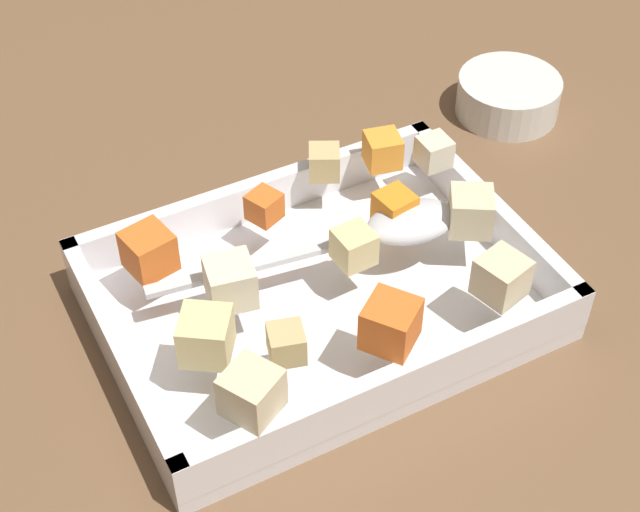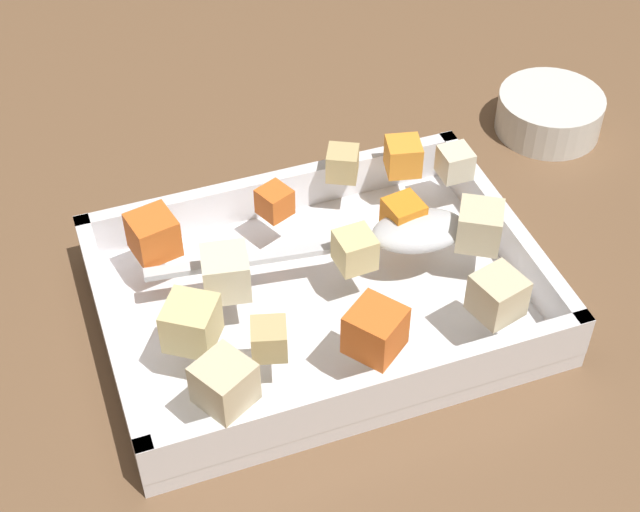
# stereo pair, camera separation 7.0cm
# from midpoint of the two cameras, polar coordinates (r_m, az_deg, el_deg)

# --- Properties ---
(ground_plane) EXTENTS (4.00, 4.00, 0.00)m
(ground_plane) POSITION_cam_midpoint_polar(r_m,az_deg,el_deg) (0.74, -3.62, -3.82)
(ground_plane) COLOR brown
(baking_dish) EXTENTS (0.33, 0.23, 0.05)m
(baking_dish) POSITION_cam_midpoint_polar(r_m,az_deg,el_deg) (0.73, -2.73, -2.70)
(baking_dish) COLOR silver
(baking_dish) RESTS_ON ground_plane
(carrot_chunk_corner_sw) EXTENTS (0.03, 0.03, 0.03)m
(carrot_chunk_corner_sw) POSITION_cam_midpoint_polar(r_m,az_deg,el_deg) (0.73, 1.74, 2.72)
(carrot_chunk_corner_sw) COLOR orange
(carrot_chunk_corner_sw) RESTS_ON baking_dish
(carrot_chunk_corner_se) EXTENTS (0.04, 0.04, 0.03)m
(carrot_chunk_corner_se) POSITION_cam_midpoint_polar(r_m,az_deg,el_deg) (0.71, -12.95, 0.15)
(carrot_chunk_corner_se) COLOR orange
(carrot_chunk_corner_se) RESTS_ON baking_dish
(carrot_chunk_front_center) EXTENTS (0.03, 0.03, 0.03)m
(carrot_chunk_front_center) POSITION_cam_midpoint_polar(r_m,az_deg,el_deg) (0.79, 1.21, 6.22)
(carrot_chunk_front_center) COLOR orange
(carrot_chunk_front_center) RESTS_ON baking_dish
(carrot_chunk_near_left) EXTENTS (0.03, 0.03, 0.02)m
(carrot_chunk_near_left) POSITION_cam_midpoint_polar(r_m,az_deg,el_deg) (0.74, -6.07, 2.82)
(carrot_chunk_near_left) COLOR orange
(carrot_chunk_near_left) RESTS_ON baking_dish
(carrot_chunk_center) EXTENTS (0.05, 0.05, 0.03)m
(carrot_chunk_center) POSITION_cam_midpoint_polar(r_m,az_deg,el_deg) (0.64, 1.13, -4.22)
(carrot_chunk_center) COLOR orange
(carrot_chunk_center) RESTS_ON baking_dish
(potato_chunk_heap_side) EXTENTS (0.05, 0.05, 0.03)m
(potato_chunk_heap_side) POSITION_cam_midpoint_polar(r_m,az_deg,el_deg) (0.65, -9.91, -4.87)
(potato_chunk_heap_side) COLOR #E0CC89
(potato_chunk_heap_side) RESTS_ON baking_dish
(potato_chunk_far_left) EXTENTS (0.04, 0.04, 0.03)m
(potato_chunk_far_left) POSITION_cam_midpoint_polar(r_m,az_deg,el_deg) (0.61, -7.40, -8.23)
(potato_chunk_far_left) COLOR beige
(potato_chunk_far_left) RESTS_ON baking_dish
(potato_chunk_mid_right) EXTENTS (0.03, 0.03, 0.03)m
(potato_chunk_mid_right) POSITION_cam_midpoint_polar(r_m,az_deg,el_deg) (0.70, -0.82, 0.43)
(potato_chunk_mid_right) COLOR #E0CC89
(potato_chunk_mid_right) RESTS_ON baking_dish
(potato_chunk_heap_top) EXTENTS (0.04, 0.04, 0.03)m
(potato_chunk_heap_top) POSITION_cam_midpoint_polar(r_m,az_deg,el_deg) (0.68, 7.90, -1.41)
(potato_chunk_heap_top) COLOR beige
(potato_chunk_heap_top) RESTS_ON baking_dish
(potato_chunk_corner_nw) EXTENTS (0.03, 0.03, 0.02)m
(potato_chunk_corner_nw) POSITION_cam_midpoint_polar(r_m,az_deg,el_deg) (0.64, -5.15, -5.38)
(potato_chunk_corner_nw) COLOR tan
(potato_chunk_corner_nw) RESTS_ON baking_dish
(potato_chunk_mid_left) EXTENTS (0.04, 0.04, 0.03)m
(potato_chunk_mid_left) POSITION_cam_midpoint_polar(r_m,az_deg,el_deg) (0.68, -8.31, -1.70)
(potato_chunk_mid_left) COLOR beige
(potato_chunk_mid_left) RESTS_ON baking_dish
(potato_chunk_near_spoon) EXTENTS (0.04, 0.04, 0.03)m
(potato_chunk_near_spoon) POSITION_cam_midpoint_polar(r_m,az_deg,el_deg) (0.73, 6.28, 2.53)
(potato_chunk_near_spoon) COLOR beige
(potato_chunk_near_spoon) RESTS_ON baking_dish
(potato_chunk_rim_edge) EXTENTS (0.03, 0.03, 0.02)m
(potato_chunk_rim_edge) POSITION_cam_midpoint_polar(r_m,az_deg,el_deg) (0.78, -2.33, 5.49)
(potato_chunk_rim_edge) COLOR tan
(potato_chunk_rim_edge) RESTS_ON baking_dish
(parsnip_chunk_under_handle) EXTENTS (0.02, 0.02, 0.02)m
(parsnip_chunk_under_handle) POSITION_cam_midpoint_polar(r_m,az_deg,el_deg) (0.79, 4.29, 6.10)
(parsnip_chunk_under_handle) COLOR beige
(parsnip_chunk_under_handle) RESTS_ON baking_dish
(serving_spoon) EXTENTS (0.24, 0.06, 0.02)m
(serving_spoon) POSITION_cam_midpoint_polar(r_m,az_deg,el_deg) (0.73, 1.57, 1.84)
(serving_spoon) COLOR silver
(serving_spoon) RESTS_ON baking_dish
(small_prep_bowl) EXTENTS (0.10, 0.10, 0.04)m
(small_prep_bowl) POSITION_cam_midpoint_polar(r_m,az_deg,el_deg) (0.94, 9.04, 9.29)
(small_prep_bowl) COLOR silver
(small_prep_bowl) RESTS_ON ground_plane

